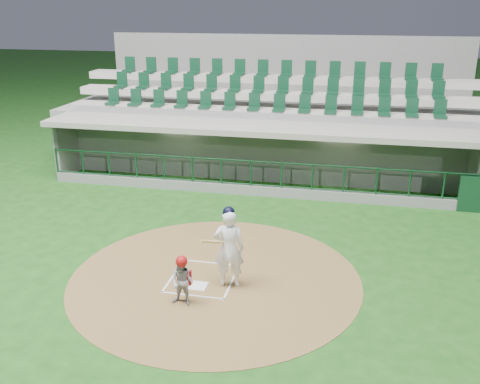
# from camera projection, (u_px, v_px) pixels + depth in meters

# --- Properties ---
(ground) EXTENTS (120.00, 120.00, 0.00)m
(ground) POSITION_uv_depth(u_px,v_px,m) (206.00, 273.00, 13.51)
(ground) COLOR #174714
(ground) RESTS_ON ground
(dirt_circle) EXTENTS (7.20, 7.20, 0.01)m
(dirt_circle) POSITION_uv_depth(u_px,v_px,m) (215.00, 278.00, 13.27)
(dirt_circle) COLOR brown
(dirt_circle) RESTS_ON ground
(home_plate) EXTENTS (0.43, 0.43, 0.02)m
(home_plate) POSITION_uv_depth(u_px,v_px,m) (198.00, 286.00, 12.86)
(home_plate) COLOR white
(home_plate) RESTS_ON dirt_circle
(batter_box_chalk) EXTENTS (1.55, 1.80, 0.01)m
(batter_box_chalk) POSITION_uv_depth(u_px,v_px,m) (203.00, 278.00, 13.23)
(batter_box_chalk) COLOR white
(batter_box_chalk) RESTS_ON ground
(dugout_structure) EXTENTS (16.40, 3.70, 3.00)m
(dugout_structure) POSITION_uv_depth(u_px,v_px,m) (264.00, 155.00, 20.37)
(dugout_structure) COLOR slate
(dugout_structure) RESTS_ON ground
(seating_deck) EXTENTS (17.00, 6.72, 5.15)m
(seating_deck) POSITION_uv_depth(u_px,v_px,m) (273.00, 126.00, 23.08)
(seating_deck) COLOR gray
(seating_deck) RESTS_ON ground
(batter) EXTENTS (0.92, 0.92, 2.04)m
(batter) POSITION_uv_depth(u_px,v_px,m) (229.00, 247.00, 12.57)
(batter) COLOR white
(batter) RESTS_ON dirt_circle
(catcher) EXTENTS (0.60, 0.50, 1.21)m
(catcher) POSITION_uv_depth(u_px,v_px,m) (182.00, 281.00, 11.91)
(catcher) COLOR #98989E
(catcher) RESTS_ON dirt_circle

